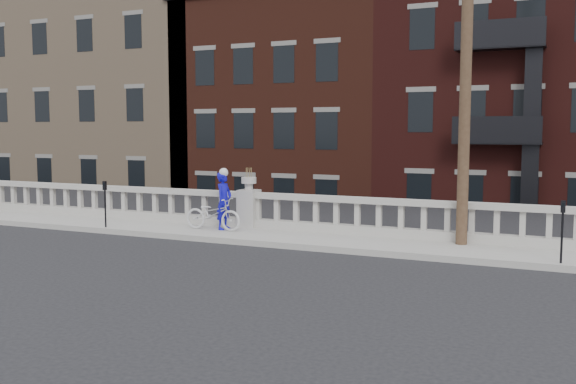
# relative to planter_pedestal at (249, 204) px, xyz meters

# --- Properties ---
(ground) EXTENTS (120.00, 120.00, 0.00)m
(ground) POSITION_rel_planter_pedestal_xyz_m (0.00, -3.95, -0.83)
(ground) COLOR black
(ground) RESTS_ON ground
(sidewalk) EXTENTS (32.00, 2.20, 0.15)m
(sidewalk) POSITION_rel_planter_pedestal_xyz_m (0.00, -0.95, -0.76)
(sidewalk) COLOR #9B978F
(sidewalk) RESTS_ON ground
(balustrade) EXTENTS (28.00, 0.34, 1.03)m
(balustrade) POSITION_rel_planter_pedestal_xyz_m (0.00, 0.00, -0.19)
(balustrade) COLOR #9B978F
(balustrade) RESTS_ON sidewalk
(planter_pedestal) EXTENTS (0.55, 0.55, 1.76)m
(planter_pedestal) POSITION_rel_planter_pedestal_xyz_m (0.00, 0.00, 0.00)
(planter_pedestal) COLOR #9B978F
(planter_pedestal) RESTS_ON sidewalk
(lower_level) EXTENTS (80.00, 44.00, 20.80)m
(lower_level) POSITION_rel_planter_pedestal_xyz_m (0.56, 19.09, 1.80)
(lower_level) COLOR #605E59
(lower_level) RESTS_ON ground
(utility_pole) EXTENTS (1.60, 0.28, 10.00)m
(utility_pole) POSITION_rel_planter_pedestal_xyz_m (6.20, -0.35, 4.41)
(utility_pole) COLOR #422D1E
(utility_pole) RESTS_ON sidewalk
(parking_meter_c) EXTENTS (0.10, 0.09, 1.36)m
(parking_meter_c) POSITION_rel_planter_pedestal_xyz_m (-3.82, -1.80, 0.17)
(parking_meter_c) COLOR black
(parking_meter_c) RESTS_ON sidewalk
(parking_meter_d) EXTENTS (0.10, 0.09, 1.36)m
(parking_meter_d) POSITION_rel_planter_pedestal_xyz_m (8.54, -1.80, 0.17)
(parking_meter_d) COLOR black
(parking_meter_d) RESTS_ON sidewalk
(bicycle) EXTENTS (1.76, 0.62, 0.93)m
(bicycle) POSITION_rel_planter_pedestal_xyz_m (-0.67, -0.93, -0.22)
(bicycle) COLOR silver
(bicycle) RESTS_ON sidewalk
(cyclist) EXTENTS (0.42, 0.62, 1.66)m
(cyclist) POSITION_rel_planter_pedestal_xyz_m (-0.43, -0.72, 0.15)
(cyclist) COLOR #100BAF
(cyclist) RESTS_ON sidewalk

